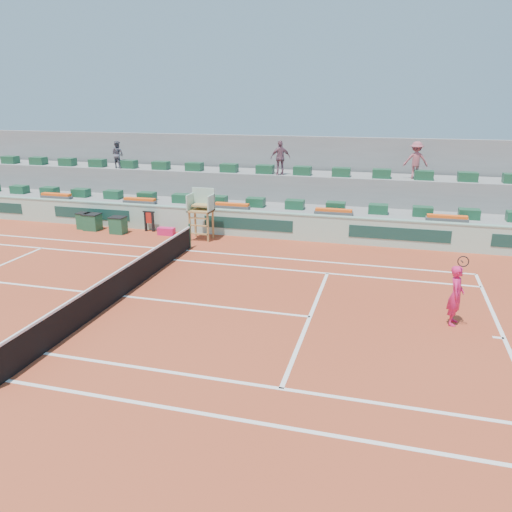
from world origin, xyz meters
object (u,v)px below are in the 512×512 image
(umpire_chair, at_px, (202,207))
(tennis_player, at_px, (456,295))
(player_bag, at_px, (166,231))
(drink_cooler_a, at_px, (118,225))

(umpire_chair, height_order, tennis_player, umpire_chair)
(umpire_chair, bearing_deg, player_bag, 175.18)
(umpire_chair, relative_size, tennis_player, 1.05)
(drink_cooler_a, height_order, tennis_player, tennis_player)
(tennis_player, bearing_deg, drink_cooler_a, 155.91)
(umpire_chair, xyz_separation_m, drink_cooler_a, (-4.38, -0.16, -1.12))
(tennis_player, bearing_deg, player_bag, 150.76)
(umpire_chair, distance_m, drink_cooler_a, 4.53)
(player_bag, xyz_separation_m, umpire_chair, (1.95, -0.16, 1.36))
(player_bag, bearing_deg, umpire_chair, -4.82)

